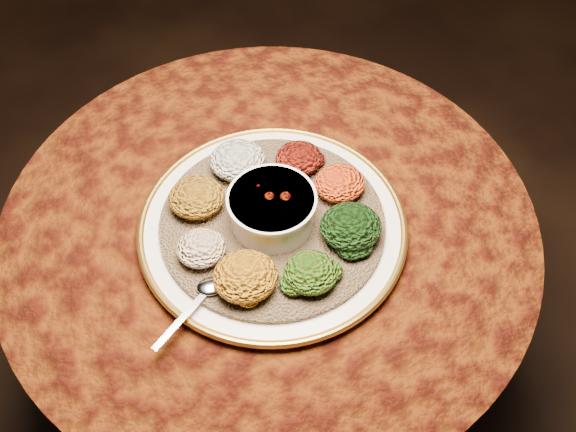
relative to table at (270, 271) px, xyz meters
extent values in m
plane|color=black|center=(0.00, 0.00, -0.55)|extent=(4.00, 4.00, 0.00)
cylinder|color=black|center=(0.00, 0.00, -0.53)|extent=(0.44, 0.44, 0.04)
cylinder|color=black|center=(0.00, 0.00, -0.21)|extent=(0.12, 0.12, 0.68)
cylinder|color=black|center=(0.00, 0.00, 0.15)|extent=(0.80, 0.80, 0.04)
cylinder|color=#431905|center=(0.00, 0.00, 0.00)|extent=(0.93, 0.93, 0.34)
cylinder|color=#431905|center=(0.00, 0.00, 0.17)|extent=(0.96, 0.96, 0.01)
cylinder|color=silver|center=(0.00, -0.03, 0.19)|extent=(0.52, 0.52, 0.02)
torus|color=gold|center=(0.00, -0.03, 0.20)|extent=(0.47, 0.47, 0.01)
cylinder|color=olive|center=(0.00, -0.03, 0.20)|extent=(0.50, 0.50, 0.01)
cylinder|color=white|center=(0.00, -0.03, 0.24)|extent=(0.14, 0.14, 0.06)
cylinder|color=white|center=(0.00, -0.03, 0.27)|extent=(0.15, 0.15, 0.01)
cylinder|color=#4E1803|center=(0.00, -0.03, 0.26)|extent=(0.12, 0.12, 0.01)
ellipsoid|color=silver|center=(-0.13, -0.14, 0.21)|extent=(0.05, 0.03, 0.01)
cube|color=silver|center=(-0.18, -0.18, 0.21)|extent=(0.11, 0.09, 0.00)
ellipsoid|color=beige|center=(-0.03, 0.10, 0.23)|extent=(0.10, 0.10, 0.05)
ellipsoid|color=black|center=(0.08, 0.08, 0.23)|extent=(0.09, 0.08, 0.04)
ellipsoid|color=#A55A0D|center=(0.13, 0.00, 0.23)|extent=(0.09, 0.09, 0.04)
ellipsoid|color=black|center=(0.12, -0.09, 0.23)|extent=(0.10, 0.10, 0.05)
ellipsoid|color=#9A3709|center=(0.03, -0.16, 0.23)|extent=(0.09, 0.08, 0.04)
ellipsoid|color=#A66C0E|center=(-0.07, -0.15, 0.23)|extent=(0.10, 0.10, 0.05)
ellipsoid|color=maroon|center=(-0.13, -0.07, 0.23)|extent=(0.08, 0.08, 0.04)
ellipsoid|color=#905A11|center=(-0.12, 0.03, 0.23)|extent=(0.10, 0.09, 0.05)
camera|label=1|loc=(-0.14, -0.68, 1.09)|focal=40.00mm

